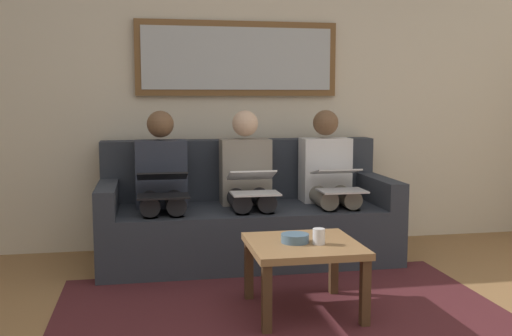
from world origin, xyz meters
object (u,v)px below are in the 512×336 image
(framed_mirror, at_px, (238,59))
(person_middle, at_px, (247,181))
(laptop_black, at_px, (163,185))
(coffee_table, at_px, (304,252))
(laptop_white, at_px, (253,183))
(person_left, at_px, (329,179))
(laptop_silver, at_px, (339,180))
(couch, at_px, (246,218))
(person_right, at_px, (162,183))
(bowl, at_px, (295,238))
(cup, at_px, (319,236))

(framed_mirror, distance_m, person_middle, 1.05)
(laptop_black, bearing_deg, framed_mirror, -132.81)
(person_middle, height_order, laptop_black, person_middle)
(coffee_table, bearing_deg, framed_mirror, -85.44)
(framed_mirror, bearing_deg, laptop_white, 90.00)
(person_left, distance_m, laptop_silver, 0.24)
(couch, height_order, person_left, person_left)
(framed_mirror, height_order, laptop_silver, framed_mirror)
(laptop_silver, bearing_deg, person_right, -10.55)
(person_middle, bearing_deg, framed_mirror, -90.00)
(couch, bearing_deg, laptop_silver, 154.36)
(bowl, bearing_deg, person_right, -57.89)
(cup, height_order, laptop_silver, laptop_silver)
(cup, xyz_separation_m, laptop_silver, (-0.44, -0.97, 0.18))
(laptop_silver, distance_m, person_right, 1.30)
(coffee_table, bearing_deg, person_middle, -83.64)
(bowl, height_order, laptop_black, laptop_black)
(couch, xyz_separation_m, cup, (-0.20, 1.27, 0.15))
(person_left, xyz_separation_m, person_right, (1.28, 0.00, 0.00))
(framed_mirror, relative_size, laptop_black, 4.27)
(cup, height_order, bowl, cup)
(bowl, height_order, person_left, person_left)
(laptop_silver, bearing_deg, person_middle, -20.44)
(framed_mirror, height_order, person_middle, framed_mirror)
(laptop_silver, height_order, person_middle, person_middle)
(framed_mirror, height_order, bowl, framed_mirror)
(coffee_table, height_order, bowl, bowl)
(couch, height_order, bowl, couch)
(bowl, height_order, person_middle, person_middle)
(person_left, bearing_deg, cup, 70.00)
(couch, xyz_separation_m, laptop_white, (0.00, 0.30, 0.32))
(bowl, bearing_deg, couch, -86.32)
(framed_mirror, relative_size, cup, 18.30)
(framed_mirror, distance_m, laptop_silver, 1.32)
(laptop_silver, bearing_deg, person_left, -90.00)
(cup, height_order, laptop_white, laptop_white)
(person_middle, relative_size, laptop_black, 2.96)
(person_left, distance_m, person_middle, 0.64)
(framed_mirror, xyz_separation_m, cup, (-0.20, 1.66, -1.09))
(laptop_white, bearing_deg, person_left, -159.88)
(framed_mirror, height_order, coffee_table, framed_mirror)
(laptop_white, height_order, laptop_black, laptop_black)
(couch, bearing_deg, framed_mirror, -90.00)
(couch, xyz_separation_m, coffee_table, (-0.13, 1.22, 0.04))
(framed_mirror, relative_size, person_left, 1.44)
(person_left, height_order, laptop_black, person_left)
(person_left, relative_size, laptop_white, 3.09)
(couch, relative_size, person_middle, 1.93)
(couch, distance_m, laptop_silver, 0.78)
(cup, bearing_deg, person_middle, -80.54)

